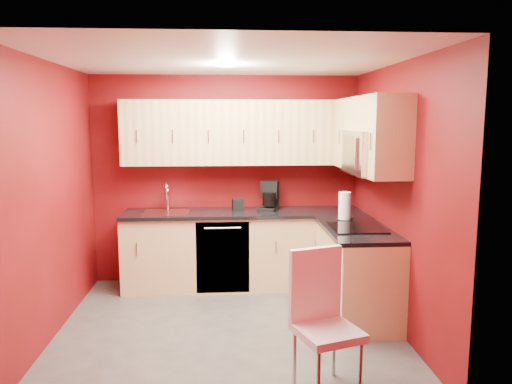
{
  "coord_description": "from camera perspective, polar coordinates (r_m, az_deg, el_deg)",
  "views": [
    {
      "loc": [
        -0.04,
        -4.55,
        1.98
      ],
      "look_at": [
        0.3,
        0.55,
        1.23
      ],
      "focal_mm": 35.0,
      "sensor_mm": 36.0,
      "label": 1
    }
  ],
  "objects": [
    {
      "name": "base_cabinets_right",
      "position": [
        5.22,
        11.37,
        -9.05
      ],
      "size": [
        0.6,
        1.3,
        0.87
      ],
      "primitive_type": "cube",
      "color": "#E5B683",
      "rests_on": "floor"
    },
    {
      "name": "paper_towel",
      "position": [
        5.4,
        10.09,
        -1.59
      ],
      "size": [
        0.23,
        0.23,
        0.3
      ],
      "primitive_type": null,
      "rotation": [
        0.0,
        0.0,
        0.42
      ],
      "color": "white",
      "rests_on": "countertop_right"
    },
    {
      "name": "countertop_right",
      "position": [
        5.09,
        11.4,
        -4.2
      ],
      "size": [
        0.63,
        1.27,
        0.04
      ],
      "primitive_type": "cube",
      "color": "black",
      "rests_on": "base_cabinets_right"
    },
    {
      "name": "upper_cabinets_back",
      "position": [
        5.89,
        -1.5,
        6.82
      ],
      "size": [
        2.8,
        0.35,
        0.75
      ],
      "primitive_type": "cube",
      "color": "#E2BD7F",
      "rests_on": "wall_back"
    },
    {
      "name": "napkin_holder",
      "position": [
        5.92,
        -2.1,
        -1.44
      ],
      "size": [
        0.14,
        0.14,
        0.13
      ],
      "primitive_type": null,
      "rotation": [
        0.0,
        0.0,
        0.11
      ],
      "color": "black",
      "rests_on": "countertop_back"
    },
    {
      "name": "microwave",
      "position": [
        4.98,
        12.97,
        4.44
      ],
      "size": [
        0.42,
        0.76,
        0.42
      ],
      "color": "silver",
      "rests_on": "upper_cabinets_right"
    },
    {
      "name": "ceiling",
      "position": [
        4.58,
        -3.41,
        14.84
      ],
      "size": [
        3.2,
        3.2,
        0.0
      ],
      "primitive_type": "plane",
      "rotation": [
        3.14,
        0.0,
        0.0
      ],
      "color": "white",
      "rests_on": "wall_back"
    },
    {
      "name": "cooktop",
      "position": [
        5.05,
        11.45,
        -4.01
      ],
      "size": [
        0.5,
        0.55,
        0.01
      ],
      "primitive_type": "cube",
      "color": "black",
      "rests_on": "countertop_right"
    },
    {
      "name": "dining_chair",
      "position": [
        3.74,
        8.17,
        -14.72
      ],
      "size": [
        0.54,
        0.55,
        1.04
      ],
      "primitive_type": null,
      "rotation": [
        0.0,
        0.0,
        0.32
      ],
      "color": "white",
      "rests_on": "floor"
    },
    {
      "name": "coffee_maker",
      "position": [
        5.9,
        1.4,
        -0.44
      ],
      "size": [
        0.29,
        0.33,
        0.34
      ],
      "primitive_type": null,
      "rotation": [
        0.0,
        0.0,
        -0.38
      ],
      "color": "black",
      "rests_on": "countertop_back"
    },
    {
      "name": "base_cabinets_back",
      "position": [
        5.96,
        -1.4,
        -6.69
      ],
      "size": [
        2.8,
        0.6,
        0.87
      ],
      "primitive_type": "cube",
      "color": "#E5B683",
      "rests_on": "floor"
    },
    {
      "name": "wall_right",
      "position": [
        4.9,
        15.8,
        -0.56
      ],
      "size": [
        0.0,
        3.0,
        3.0
      ],
      "primitive_type": "plane",
      "rotation": [
        1.57,
        0.0,
        -1.57
      ],
      "color": "maroon",
      "rests_on": "floor"
    },
    {
      "name": "dishwasher_front",
      "position": [
        5.68,
        -3.82,
        -7.48
      ],
      "size": [
        0.6,
        0.02,
        0.82
      ],
      "primitive_type": "cube",
      "color": "black",
      "rests_on": "base_cabinets_back"
    },
    {
      "name": "wall_front",
      "position": [
        3.14,
        -2.99,
        -5.09
      ],
      "size": [
        3.2,
        0.0,
        3.2
      ],
      "primitive_type": "plane",
      "rotation": [
        -1.57,
        0.0,
        0.0
      ],
      "color": "maroon",
      "rests_on": "floor"
    },
    {
      "name": "countertop_back",
      "position": [
        5.85,
        -1.41,
        -2.42
      ],
      "size": [
        2.8,
        0.63,
        0.04
      ],
      "primitive_type": "cube",
      "color": "black",
      "rests_on": "base_cabinets_back"
    },
    {
      "name": "wall_back",
      "position": [
        6.1,
        -3.43,
        1.44
      ],
      "size": [
        3.2,
        0.0,
        3.2
      ],
      "primitive_type": "plane",
      "rotation": [
        1.57,
        0.0,
        0.0
      ],
      "color": "maroon",
      "rests_on": "floor"
    },
    {
      "name": "floor",
      "position": [
        4.96,
        -3.16,
        -15.18
      ],
      "size": [
        3.2,
        3.2,
        0.0
      ],
      "primitive_type": "plane",
      "color": "#54514E",
      "rests_on": "ground"
    },
    {
      "name": "sink",
      "position": [
        5.89,
        -10.22,
        -1.94
      ],
      "size": [
        0.52,
        0.42,
        0.35
      ],
      "color": "silver",
      "rests_on": "countertop_back"
    },
    {
      "name": "downlight",
      "position": [
        4.88,
        -3.44,
        14.26
      ],
      "size": [
        0.2,
        0.2,
        0.01
      ],
      "primitive_type": "cylinder",
      "color": "white",
      "rests_on": "ceiling"
    },
    {
      "name": "upper_cabinets_right",
      "position": [
        5.21,
        12.61,
        7.12
      ],
      "size": [
        0.35,
        1.55,
        0.75
      ],
      "color": "#E2BD7F",
      "rests_on": "wall_right"
    },
    {
      "name": "wall_left",
      "position": [
        4.87,
        -22.47,
        -0.92
      ],
      "size": [
        0.0,
        3.0,
        3.0
      ],
      "primitive_type": "plane",
      "rotation": [
        1.57,
        0.0,
        1.57
      ],
      "color": "maroon",
      "rests_on": "floor"
    }
  ]
}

